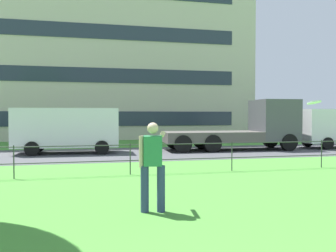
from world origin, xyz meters
name	(u,v)px	position (x,y,z in m)	size (l,w,h in m)	color
street_strip	(115,154)	(0.00, 16.79, 0.00)	(80.00, 6.43, 0.01)	#4C4C51
park_fence	(130,154)	(0.00, 10.59, 0.67)	(34.83, 0.04, 1.00)	#333833
person_thrower	(153,164)	(-0.12, 6.03, 0.95)	(0.61, 0.74, 1.76)	navy
frisbee	(314,102)	(2.99, 5.38, 2.15)	(0.36, 0.35, 0.08)	white
panel_van_far_left	(67,128)	(-2.26, 17.74, 1.27)	(5.06, 2.22, 2.24)	white
flatbed_truck_right	(249,128)	(7.43, 17.50, 1.22)	(7.38, 2.67, 2.75)	#4C4C51
apartment_building_background	(91,24)	(-0.78, 32.31, 9.98)	(26.57, 11.34, 19.95)	beige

